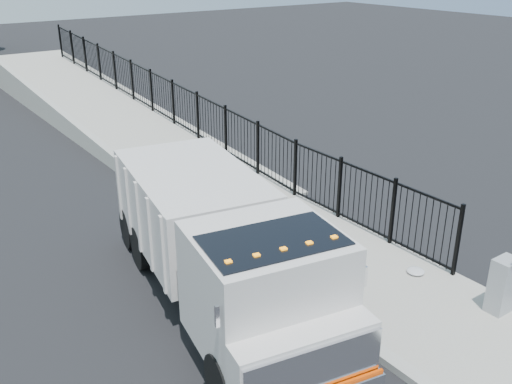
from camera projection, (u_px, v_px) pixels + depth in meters
ground at (285, 289)px, 13.31m from camera, size 120.00×120.00×0.00m
sidewalk at (407, 299)px, 12.82m from camera, size 3.55×12.00×0.12m
curb at (345, 328)px, 11.78m from camera, size 0.30×12.00×0.16m
ramp at (107, 122)px, 26.42m from camera, size 3.95×24.06×3.19m
iron_fence at (174, 117)px, 23.85m from camera, size 0.10×28.00×1.80m
truck at (222, 243)px, 12.03m from camera, size 4.05×8.55×2.81m
worker at (328, 264)px, 12.50m from camera, size 0.57×0.70×1.66m
utility_cabinet at (502, 285)px, 12.07m from camera, size 0.55×0.40×1.25m
debris at (416, 271)px, 13.72m from camera, size 0.43×0.43×0.11m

